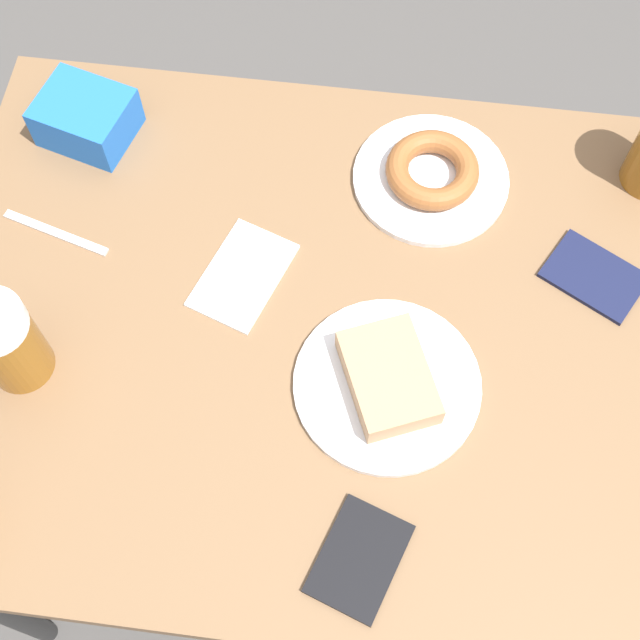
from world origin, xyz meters
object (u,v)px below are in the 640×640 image
at_px(beer_mug_left, 6,342).
at_px(blue_pouch, 86,118).
at_px(plate_with_cake, 388,381).
at_px(fork, 56,233).
at_px(plate_with_donut, 432,174).
at_px(passport_near_edge, 594,276).
at_px(napkin_folded, 243,275).
at_px(passport_far_edge, 359,559).

bearing_deg(beer_mug_left, blue_pouch, 0.11).
bearing_deg(plate_with_cake, fork, 70.43).
xyz_separation_m(plate_with_cake, beer_mug_left, (-0.03, 0.47, 0.05)).
distance_m(plate_with_cake, blue_pouch, 0.58).
relative_size(plate_with_cake, blue_pouch, 1.60).
bearing_deg(plate_with_donut, passport_near_edge, -119.36).
bearing_deg(plate_with_cake, napkin_folded, 57.01).
xyz_separation_m(fork, blue_pouch, (0.18, -0.01, 0.03)).
height_order(beer_mug_left, fork, beer_mug_left).
xyz_separation_m(plate_with_cake, napkin_folded, (0.13, 0.21, -0.01)).
xyz_separation_m(passport_near_edge, blue_pouch, (0.15, 0.73, 0.03)).
bearing_deg(passport_far_edge, blue_pouch, 38.92).
bearing_deg(fork, plate_with_donut, -73.32).
bearing_deg(fork, passport_far_edge, -129.99).
bearing_deg(plate_with_cake, blue_pouch, 53.62).
relative_size(beer_mug_left, blue_pouch, 0.94).
height_order(plate_with_cake, napkin_folded, plate_with_cake).
bearing_deg(blue_pouch, napkin_folded, -128.90).
bearing_deg(beer_mug_left, plate_with_cake, -86.47).
bearing_deg(beer_mug_left, passport_near_edge, -73.17).
bearing_deg(beer_mug_left, passport_far_edge, -112.76).
relative_size(beer_mug_left, fork, 0.89).
bearing_deg(fork, napkin_folded, -97.27).
distance_m(plate_with_donut, passport_near_edge, 0.26).
relative_size(plate_with_cake, plate_with_donut, 1.08).
relative_size(napkin_folded, passport_near_edge, 1.13).
bearing_deg(plate_with_donut, blue_pouch, 87.31).
bearing_deg(passport_far_edge, plate_with_donut, -4.71).
xyz_separation_m(napkin_folded, blue_pouch, (0.21, 0.26, 0.03)).
distance_m(passport_far_edge, blue_pouch, 0.72).
distance_m(passport_near_edge, passport_far_edge, 0.49).
bearing_deg(blue_pouch, beer_mug_left, -179.89).
bearing_deg(beer_mug_left, plate_with_donut, -54.99).
bearing_deg(passport_near_edge, plate_with_cake, 126.16).
distance_m(plate_with_donut, fork, 0.53).
relative_size(plate_with_donut, passport_far_edge, 1.50).
height_order(fork, blue_pouch, blue_pouch).
distance_m(beer_mug_left, passport_far_edge, 0.50).
height_order(plate_with_cake, beer_mug_left, beer_mug_left).
bearing_deg(passport_near_edge, fork, 91.77).
bearing_deg(passport_near_edge, napkin_folded, 96.91).
relative_size(plate_with_cake, passport_near_edge, 1.56).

